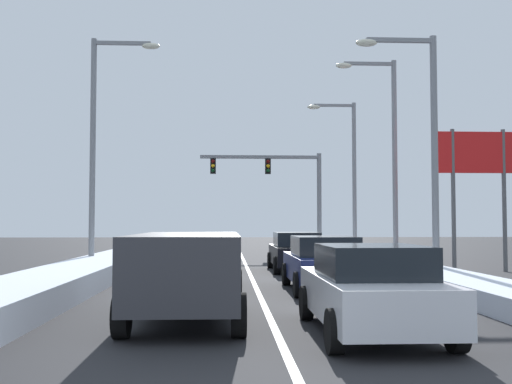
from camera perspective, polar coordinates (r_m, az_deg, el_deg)
ground_plane at (r=17.63m, az=0.02°, el=-9.04°), size 120.00×120.00×0.00m
lane_stripe_between_right_lane_and_center_lane at (r=20.92m, az=-0.42°, el=-8.06°), size 0.14×36.41×0.01m
snow_bank_right_shoulder at (r=21.77m, az=13.76°, el=-7.15°), size 1.82×36.41×0.48m
snow_bank_left_shoulder at (r=21.35m, az=-14.90°, el=-7.05°), size 2.07×36.41×0.61m
sedan_white_right_lane_nearest at (r=10.58m, az=10.74°, el=-8.96°), size 2.00×4.50×1.51m
sedan_navy_right_lane_second at (r=16.97m, az=6.40°, el=-6.67°), size 2.00×4.50×1.51m
sedan_black_right_lane_third at (r=23.66m, az=3.80°, el=-5.61°), size 2.00×4.50×1.51m
suv_charcoal_center_lane_nearest at (r=11.80m, az=-6.48°, el=-7.12°), size 2.16×4.90×1.67m
sedan_gray_center_lane_second at (r=17.50m, az=-4.77°, el=-6.57°), size 2.00×4.50×1.51m
sedan_silver_center_lane_third at (r=23.96m, az=-4.94°, el=-5.57°), size 2.00×4.50×1.51m
traffic_light_gantry at (r=37.60m, az=2.45°, el=1.10°), size 7.54×0.47×6.20m
street_lamp_right_near at (r=20.39m, az=15.45°, el=5.37°), size 2.66×0.36×7.96m
street_lamp_right_mid at (r=26.92m, az=12.22°, el=4.46°), size 2.66×0.36×8.96m
street_lamp_right_far at (r=33.21m, az=8.63°, el=2.55°), size 2.66×0.36×8.41m
street_lamp_left_mid at (r=24.32m, az=-14.32°, el=5.39°), size 2.66×0.36×9.05m
roadside_sign_right at (r=24.94m, az=20.18°, el=2.19°), size 3.20×0.16×5.50m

